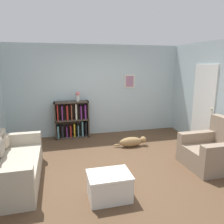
# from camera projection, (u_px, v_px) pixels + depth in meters

# --- Properties ---
(ground_plane) EXTENTS (14.00, 14.00, 0.00)m
(ground_plane) POSITION_uv_depth(u_px,v_px,m) (117.00, 165.00, 4.54)
(ground_plane) COLOR brown
(wall_back) EXTENTS (5.60, 0.13, 2.60)m
(wall_back) POSITION_uv_depth(u_px,v_px,m) (96.00, 90.00, 6.39)
(wall_back) COLOR silver
(wall_back) RESTS_ON ground_plane
(couch) EXTENTS (0.86, 1.84, 0.80)m
(couch) POSITION_uv_depth(u_px,v_px,m) (10.00, 167.00, 3.82)
(couch) COLOR #B7AD99
(couch) RESTS_ON ground_plane
(bookshelf) EXTENTS (0.95, 0.31, 1.04)m
(bookshelf) POSITION_uv_depth(u_px,v_px,m) (72.00, 120.00, 6.19)
(bookshelf) COLOR #42382D
(bookshelf) RESTS_ON ground_plane
(recliner_chair) EXTENTS (0.98, 0.95, 0.98)m
(recliner_chair) POSITION_uv_depth(u_px,v_px,m) (214.00, 151.00, 4.44)
(recliner_chair) COLOR gray
(recliner_chair) RESTS_ON ground_plane
(coffee_table) EXTENTS (0.66, 0.49, 0.42)m
(coffee_table) POSITION_uv_depth(u_px,v_px,m) (109.00, 185.00, 3.39)
(coffee_table) COLOR silver
(coffee_table) RESTS_ON ground_plane
(dog) EXTENTS (0.86, 0.22, 0.25)m
(dog) POSITION_uv_depth(u_px,v_px,m) (132.00, 142.00, 5.55)
(dog) COLOR #9E7A4C
(dog) RESTS_ON ground_plane
(vase) EXTENTS (0.11, 0.11, 0.26)m
(vase) POSITION_uv_depth(u_px,v_px,m) (78.00, 96.00, 6.06)
(vase) COLOR silver
(vase) RESTS_ON bookshelf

